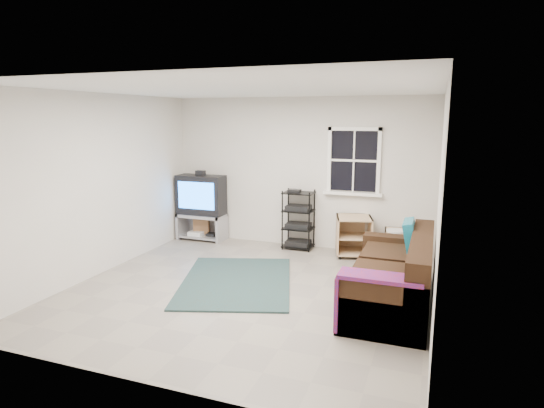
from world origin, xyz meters
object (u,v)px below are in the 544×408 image
at_px(side_table_right, 398,242).
at_px(sofa, 394,279).
at_px(side_table_left, 353,234).
at_px(tv_unit, 202,202).
at_px(av_rack, 298,223).

distance_m(side_table_right, sofa, 1.94).
bearing_deg(sofa, side_table_right, 93.34).
distance_m(side_table_left, side_table_right, 0.72).
height_order(tv_unit, av_rack, tv_unit).
xyz_separation_m(tv_unit, side_table_right, (3.55, 0.03, -0.43)).
bearing_deg(side_table_left, tv_unit, 179.77).
relative_size(side_table_right, sofa, 0.24).
xyz_separation_m(side_table_right, sofa, (0.11, -1.94, 0.06)).
relative_size(av_rack, sofa, 0.49).
distance_m(tv_unit, sofa, 4.15).
bearing_deg(side_table_right, sofa, -86.66).
bearing_deg(tv_unit, side_table_left, -0.23).
bearing_deg(av_rack, tv_unit, -178.88).
distance_m(av_rack, side_table_left, 0.97).
distance_m(side_table_left, sofa, 2.07).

